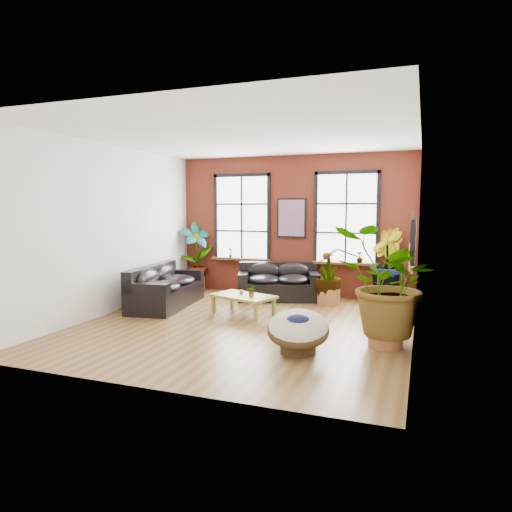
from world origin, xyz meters
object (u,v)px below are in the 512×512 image
Objects in this scene: coffee_table at (243,297)px; papasan_chair at (298,330)px; sofa_back at (278,283)px; sofa_left at (164,288)px.

coffee_table is 1.29× the size of papasan_chair.
sofa_back is 4.15m from papasan_chair.
sofa_back is 1.87× the size of papasan_chair.
papasan_chair is (1.72, -2.06, -0.00)m from coffee_table.
sofa_left reaches higher than coffee_table.
papasan_chair is (3.69, -2.23, -0.05)m from sofa_left.
sofa_left is 1.66× the size of coffee_table.
papasan_chair is (1.52, -3.87, -0.03)m from sofa_back.
sofa_left is 4.31m from papasan_chair.
sofa_back is at bearing 102.58° from coffee_table.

